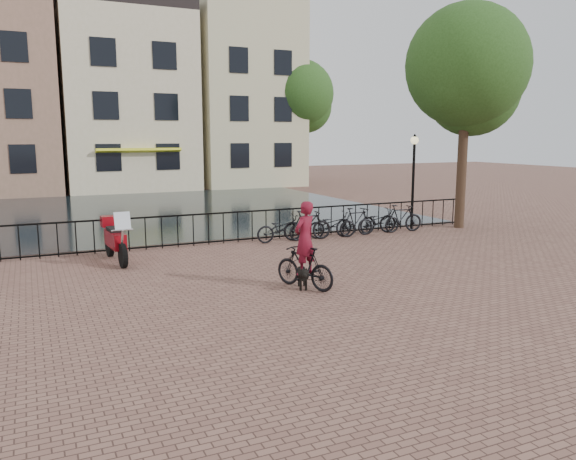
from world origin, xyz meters
name	(u,v)px	position (x,y,z in m)	size (l,w,h in m)	color
ground	(351,312)	(0.00, 0.00, 0.00)	(100.00, 100.00, 0.00)	brown
canal_water	(162,210)	(0.00, 17.30, 0.00)	(20.00, 20.00, 0.00)	black
railing	(223,228)	(0.00, 8.00, 0.50)	(20.00, 0.05, 1.02)	black
canal_house_mid	(124,99)	(0.50, 30.00, 5.90)	(8.00, 9.50, 11.80)	beige
canal_house_right	(238,91)	(8.50, 30.00, 6.65)	(7.00, 9.00, 13.30)	beige
tree_near_right	(467,66)	(9.20, 7.30, 5.97)	(4.48, 4.48, 8.24)	black
tree_far_right	(300,94)	(12.00, 27.00, 6.35)	(4.76, 4.76, 8.76)	black
lamp_post	(414,166)	(7.20, 7.60, 2.38)	(0.30, 0.30, 3.45)	black
cyclist	(305,250)	(-0.04, 2.00, 0.89)	(1.15, 1.76, 2.35)	black
dog	(302,277)	(-0.09, 2.01, 0.28)	(0.53, 0.86, 0.55)	black
motorcycle	(115,235)	(-3.58, 6.63, 0.77)	(0.68, 2.19, 1.54)	maroon
parked_bike_0	(282,229)	(1.80, 7.40, 0.45)	(0.60, 1.72, 0.90)	black
parked_bike_1	(307,225)	(2.75, 7.40, 0.50)	(0.47, 1.66, 1.00)	black
parked_bike_2	(332,225)	(3.70, 7.40, 0.45)	(0.60, 1.72, 0.90)	black
parked_bike_3	(356,222)	(4.65, 7.40, 0.50)	(0.47, 1.66, 1.00)	black
parked_bike_4	(379,221)	(5.60, 7.40, 0.45)	(0.60, 1.72, 0.90)	black
parked_bike_5	(401,218)	(6.55, 7.40, 0.50)	(0.47, 1.66, 1.00)	black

